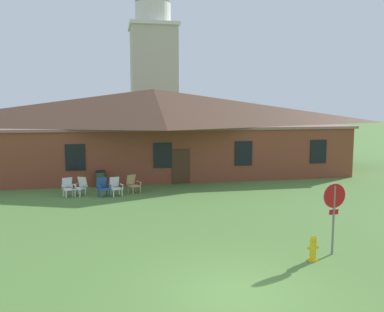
{
  "coord_description": "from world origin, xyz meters",
  "views": [
    {
      "loc": [
        -2.93,
        -9.28,
        4.69
      ],
      "look_at": [
        0.64,
        8.83,
        2.4
      ],
      "focal_mm": 38.16,
      "sensor_mm": 36.0,
      "label": 1
    }
  ],
  "objects_px": {
    "lawn_chair_left_end": "(103,187)",
    "fire_hydrant": "(313,249)",
    "lawn_chair_by_porch": "(68,187)",
    "stop_sign": "(334,205)",
    "lawn_chair_near_door": "(80,186)",
    "lawn_chair_middle": "(115,186)",
    "lawn_chair_right_end": "(133,184)",
    "trash_bin": "(100,179)"
  },
  "relations": [
    {
      "from": "lawn_chair_near_door",
      "to": "trash_bin",
      "type": "bearing_deg",
      "value": 62.37
    },
    {
      "from": "lawn_chair_middle",
      "to": "trash_bin",
      "type": "relative_size",
      "value": 0.98
    },
    {
      "from": "stop_sign",
      "to": "lawn_chair_right_end",
      "type": "distance_m",
      "value": 12.03
    },
    {
      "from": "lawn_chair_near_door",
      "to": "lawn_chair_right_end",
      "type": "relative_size",
      "value": 1.0
    },
    {
      "from": "lawn_chair_middle",
      "to": "fire_hydrant",
      "type": "height_order",
      "value": "lawn_chair_middle"
    },
    {
      "from": "lawn_chair_right_end",
      "to": "lawn_chair_middle",
      "type": "bearing_deg",
      "value": -150.58
    },
    {
      "from": "lawn_chair_middle",
      "to": "trash_bin",
      "type": "xyz_separation_m",
      "value": [
        -0.83,
        2.23,
        -0.0
      ]
    },
    {
      "from": "lawn_chair_by_porch",
      "to": "trash_bin",
      "type": "bearing_deg",
      "value": 50.77
    },
    {
      "from": "lawn_chair_middle",
      "to": "lawn_chair_right_end",
      "type": "bearing_deg",
      "value": 29.42
    },
    {
      "from": "lawn_chair_by_porch",
      "to": "lawn_chair_near_door",
      "type": "xyz_separation_m",
      "value": [
        0.61,
        0.08,
        0.0
      ]
    },
    {
      "from": "lawn_chair_middle",
      "to": "trash_bin",
      "type": "distance_m",
      "value": 2.38
    },
    {
      "from": "lawn_chair_left_end",
      "to": "lawn_chair_right_end",
      "type": "xyz_separation_m",
      "value": [
        1.57,
        0.58,
        0.0
      ]
    },
    {
      "from": "lawn_chair_near_door",
      "to": "lawn_chair_by_porch",
      "type": "bearing_deg",
      "value": -172.83
    },
    {
      "from": "trash_bin",
      "to": "lawn_chair_right_end",
      "type": "bearing_deg",
      "value": -44.03
    },
    {
      "from": "lawn_chair_right_end",
      "to": "lawn_chair_near_door",
      "type": "bearing_deg",
      "value": -176.65
    },
    {
      "from": "stop_sign",
      "to": "lawn_chair_near_door",
      "type": "relative_size",
      "value": 2.4
    },
    {
      "from": "lawn_chair_left_end",
      "to": "fire_hydrant",
      "type": "bearing_deg",
      "value": -58.13
    },
    {
      "from": "lawn_chair_by_porch",
      "to": "fire_hydrant",
      "type": "relative_size",
      "value": 1.21
    },
    {
      "from": "lawn_chair_left_end",
      "to": "fire_hydrant",
      "type": "relative_size",
      "value": 1.21
    },
    {
      "from": "lawn_chair_right_end",
      "to": "trash_bin",
      "type": "bearing_deg",
      "value": 135.97
    },
    {
      "from": "lawn_chair_by_porch",
      "to": "lawn_chair_right_end",
      "type": "relative_size",
      "value": 1.0
    },
    {
      "from": "stop_sign",
      "to": "lawn_chair_middle",
      "type": "bearing_deg",
      "value": 123.67
    },
    {
      "from": "lawn_chair_near_door",
      "to": "lawn_chair_right_end",
      "type": "height_order",
      "value": "same"
    },
    {
      "from": "stop_sign",
      "to": "fire_hydrant",
      "type": "bearing_deg",
      "value": -155.76
    },
    {
      "from": "lawn_chair_near_door",
      "to": "lawn_chair_middle",
      "type": "height_order",
      "value": "same"
    },
    {
      "from": "lawn_chair_middle",
      "to": "lawn_chair_by_porch",
      "type": "bearing_deg",
      "value": 173.14
    },
    {
      "from": "lawn_chair_middle",
      "to": "lawn_chair_right_end",
      "type": "xyz_separation_m",
      "value": [
        0.94,
        0.53,
        0.0
      ]
    },
    {
      "from": "lawn_chair_near_door",
      "to": "lawn_chair_right_end",
      "type": "bearing_deg",
      "value": 3.35
    },
    {
      "from": "lawn_chair_middle",
      "to": "trash_bin",
      "type": "height_order",
      "value": "trash_bin"
    },
    {
      "from": "lawn_chair_by_porch",
      "to": "lawn_chair_left_end",
      "type": "distance_m",
      "value": 1.81
    },
    {
      "from": "trash_bin",
      "to": "lawn_chair_near_door",
      "type": "bearing_deg",
      "value": -117.63
    },
    {
      "from": "lawn_chair_left_end",
      "to": "lawn_chair_middle",
      "type": "height_order",
      "value": "same"
    },
    {
      "from": "stop_sign",
      "to": "trash_bin",
      "type": "distance_m",
      "value": 14.39
    },
    {
      "from": "stop_sign",
      "to": "lawn_chair_left_end",
      "type": "height_order",
      "value": "stop_sign"
    },
    {
      "from": "lawn_chair_left_end",
      "to": "trash_bin",
      "type": "distance_m",
      "value": 2.29
    },
    {
      "from": "lawn_chair_near_door",
      "to": "lawn_chair_middle",
      "type": "distance_m",
      "value": 1.84
    },
    {
      "from": "lawn_chair_by_porch",
      "to": "fire_hydrant",
      "type": "bearing_deg",
      "value": -52.46
    },
    {
      "from": "lawn_chair_near_door",
      "to": "trash_bin",
      "type": "height_order",
      "value": "trash_bin"
    },
    {
      "from": "lawn_chair_by_porch",
      "to": "stop_sign",
      "type": "bearing_deg",
      "value": -48.59
    },
    {
      "from": "lawn_chair_by_porch",
      "to": "trash_bin",
      "type": "distance_m",
      "value": 2.51
    },
    {
      "from": "lawn_chair_middle",
      "to": "lawn_chair_right_end",
      "type": "height_order",
      "value": "same"
    },
    {
      "from": "lawn_chair_near_door",
      "to": "fire_hydrant",
      "type": "xyz_separation_m",
      "value": [
        7.6,
        -10.76,
        -0.12
      ]
    }
  ]
}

